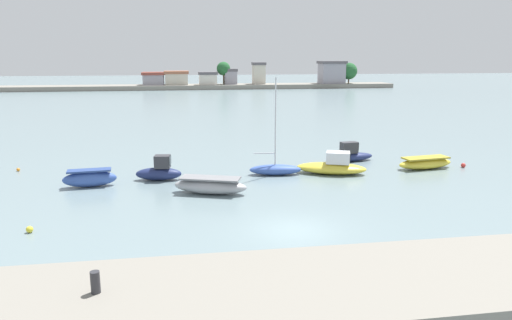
{
  "coord_description": "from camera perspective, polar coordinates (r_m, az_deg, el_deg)",
  "views": [
    {
      "loc": [
        -5.53,
        -22.2,
        8.67
      ],
      "look_at": [
        0.06,
        12.55,
        0.92
      ],
      "focal_mm": 33.37,
      "sensor_mm": 36.0,
      "label": 1
    }
  ],
  "objects": [
    {
      "name": "moored_boat_3",
      "position": [
        35.32,
        2.33,
        -1.07
      ],
      "size": [
        3.97,
        1.71,
        7.18
      ],
      "rotation": [
        0.0,
        0.0,
        -0.12
      ],
      "color": "#3856A8",
      "rests_on": "ground"
    },
    {
      "name": "moored_boat_0",
      "position": [
        33.98,
        -19.31,
        -2.09
      ],
      "size": [
        3.61,
        1.45,
        1.18
      ],
      "rotation": [
        0.0,
        0.0,
        0.1
      ],
      "color": "#3856A8",
      "rests_on": "ground"
    },
    {
      "name": "ground_plane",
      "position": [
        24.47,
        4.57,
        -8.38
      ],
      "size": [
        400.0,
        400.0,
        0.0
      ],
      "primitive_type": "plane",
      "color": "slate"
    },
    {
      "name": "moored_boat_5",
      "position": [
        40.58,
        11.33,
        0.62
      ],
      "size": [
        4.0,
        1.75,
        1.64
      ],
      "rotation": [
        0.0,
        0.0,
        0.15
      ],
      "color": "navy",
      "rests_on": "ground"
    },
    {
      "name": "mooring_buoy_2",
      "position": [
        41.01,
        23.59,
        -0.59
      ],
      "size": [
        0.37,
        0.37,
        0.37
      ],
      "primitive_type": "sphere",
      "color": "red",
      "rests_on": "ground"
    },
    {
      "name": "mooring_buoy_1",
      "position": [
        26.55,
        -25.51,
        -7.52
      ],
      "size": [
        0.34,
        0.34,
        0.34
      ],
      "primitive_type": "sphere",
      "color": "yellow",
      "rests_on": "ground"
    },
    {
      "name": "distant_shoreline",
      "position": [
        128.99,
        -3.74,
        9.39
      ],
      "size": [
        105.3,
        8.4,
        7.22
      ],
      "color": "gray",
      "rests_on": "ground"
    },
    {
      "name": "mooring_bollard",
      "position": [
        15.14,
        -18.7,
        -13.7
      ],
      "size": [
        0.28,
        0.28,
        0.67
      ],
      "primitive_type": "cylinder",
      "color": "#2D2D33",
      "rests_on": "seawall_embankment"
    },
    {
      "name": "mooring_buoy_0",
      "position": [
        40.73,
        -26.62,
        -1.03
      ],
      "size": [
        0.26,
        0.26,
        0.26
      ],
      "primitive_type": "sphere",
      "color": "orange",
      "rests_on": "ground"
    },
    {
      "name": "moored_boat_2",
      "position": [
        30.63,
        -5.5,
        -3.09
      ],
      "size": [
        5.0,
        3.0,
        1.07
      ],
      "rotation": [
        0.0,
        0.0,
        -0.34
      ],
      "color": "#9E9EA3",
      "rests_on": "ground"
    },
    {
      "name": "moored_boat_1",
      "position": [
        34.41,
        -11.5,
        -1.35
      ],
      "size": [
        3.37,
        1.61,
        1.79
      ],
      "rotation": [
        0.0,
        0.0,
        -0.14
      ],
      "color": "navy",
      "rests_on": "ground"
    },
    {
      "name": "moored_boat_6",
      "position": [
        39.48,
        19.62,
        -0.35
      ],
      "size": [
        4.76,
        2.11,
        0.93
      ],
      "rotation": [
        0.0,
        0.0,
        0.14
      ],
      "color": "yellow",
      "rests_on": "ground"
    },
    {
      "name": "moored_boat_4",
      "position": [
        36.04,
        9.15,
        -0.75
      ],
      "size": [
        5.55,
        3.63,
        1.68
      ],
      "rotation": [
        0.0,
        0.0,
        -0.34
      ],
      "color": "yellow",
      "rests_on": "ground"
    },
    {
      "name": "seawall_embankment",
      "position": [
        16.24,
        12.49,
        -16.41
      ],
      "size": [
        71.46,
        5.22,
        1.84
      ],
      "primitive_type": "cube",
      "color": "gray",
      "rests_on": "ground"
    }
  ]
}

